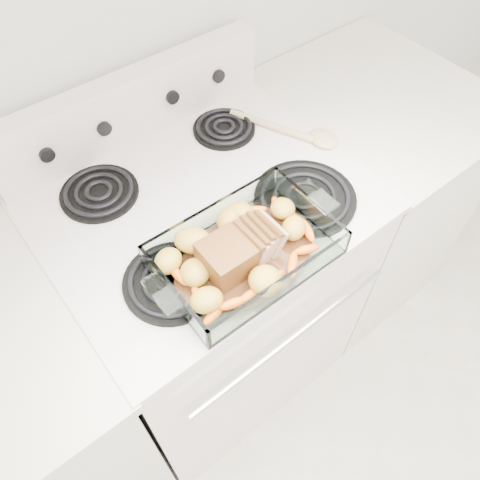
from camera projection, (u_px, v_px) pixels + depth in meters
electric_range at (211, 291)px, 1.50m from camera, size 0.78×0.70×1.12m
counter_left at (13, 427)px, 1.26m from camera, size 0.58×0.68×0.93m
counter_right at (354, 198)px, 1.75m from camera, size 0.58×0.68×0.93m
baking_dish at (246, 254)px, 1.00m from camera, size 0.37×0.24×0.07m
pork_roast at (236, 253)px, 0.97m from camera, size 0.18×0.10×0.08m
roast_vegetables at (233, 240)px, 1.00m from camera, size 0.40×0.22×0.05m
wooden_spoon at (300, 133)px, 1.26m from camera, size 0.17×0.29×0.02m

